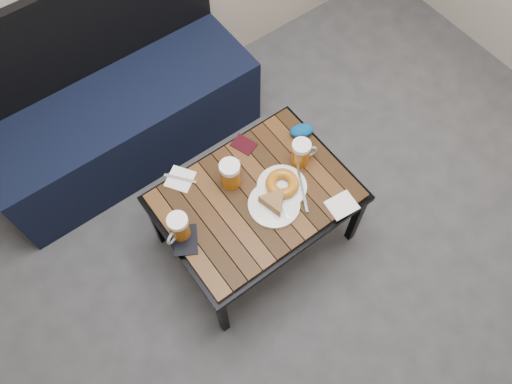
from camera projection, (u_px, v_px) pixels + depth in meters
room_shell at (368, 29)px, 0.87m from camera, size 4.00×4.00×4.00m
bench at (122, 117)px, 2.60m from camera, size 1.40×0.50×0.95m
cafe_table at (256, 200)px, 2.20m from camera, size 0.84×0.62×0.47m
beer_mug_left at (179, 227)px, 2.01m from camera, size 0.13×0.10×0.14m
beer_mug_centre at (231, 174)px, 2.13m from camera, size 0.14×0.11×0.14m
beer_mug_right at (301, 153)px, 2.18m from camera, size 0.13×0.10×0.13m
plate_pie at (274, 203)px, 2.11m from camera, size 0.22×0.22×0.06m
plate_bagel at (282, 185)px, 2.15m from camera, size 0.23×0.27×0.06m
napkin_left at (180, 179)px, 2.19m from camera, size 0.15×0.15×0.01m
napkin_right at (342, 205)px, 2.13m from camera, size 0.13×0.12×0.01m
passport_navy at (185, 240)px, 2.06m from camera, size 0.15×0.17×0.01m
passport_burgundy at (244, 145)px, 2.28m from camera, size 0.11×0.13×0.01m
knit_pouch at (302, 131)px, 2.29m from camera, size 0.13×0.11×0.05m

